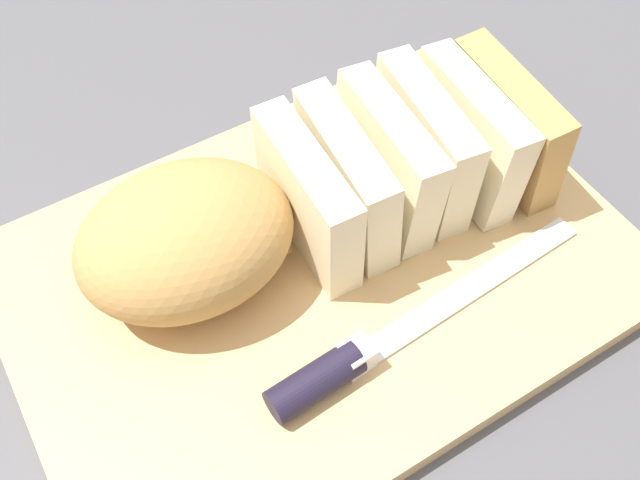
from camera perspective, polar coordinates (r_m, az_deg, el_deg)
ground_plane at (r=0.53m, az=0.00°, el=-3.06°), size 3.00×3.00×0.00m
cutting_board at (r=0.52m, az=0.00°, el=-2.51°), size 0.44×0.31×0.02m
bread_loaf at (r=0.50m, az=-1.35°, el=3.56°), size 0.35×0.15×0.09m
bread_knife at (r=0.47m, az=2.66°, el=-9.35°), size 0.26×0.04×0.02m
crumb_near_knife at (r=0.53m, az=5.74°, el=-0.44°), size 0.00×0.00×0.00m
crumb_near_loaf at (r=0.52m, az=-2.58°, el=-0.76°), size 0.01×0.01×0.01m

